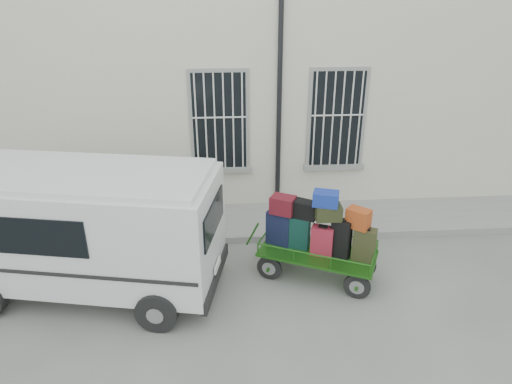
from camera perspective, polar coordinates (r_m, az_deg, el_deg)
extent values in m
plane|color=#62625E|center=(8.76, -1.45, -10.97)|extent=(80.00, 80.00, 0.00)
cube|color=beige|center=(12.80, -2.84, 15.10)|extent=(24.00, 5.00, 6.00)
cylinder|color=black|center=(10.38, 2.94, 11.76)|extent=(0.11, 0.11, 5.60)
cube|color=black|center=(10.50, -4.59, 8.77)|extent=(1.20, 0.08, 2.20)
cube|color=gray|center=(10.85, -4.39, 2.83)|extent=(1.45, 0.22, 0.12)
cube|color=black|center=(10.81, 10.04, 8.94)|extent=(1.20, 0.08, 2.20)
cube|color=gray|center=(11.15, 9.64, 3.17)|extent=(1.45, 0.22, 0.12)
cube|color=gray|center=(10.59, -2.03, -3.74)|extent=(24.00, 1.70, 0.15)
cylinder|color=black|center=(8.67, 1.68, -9.45)|extent=(0.46, 0.26, 0.48)
cylinder|color=gray|center=(8.67, 1.68, -9.45)|extent=(0.28, 0.19, 0.26)
cylinder|color=black|center=(9.25, 3.19, -7.08)|extent=(0.46, 0.26, 0.48)
cylinder|color=gray|center=(9.25, 3.19, -7.08)|extent=(0.28, 0.19, 0.26)
cylinder|color=black|center=(8.38, 12.51, -11.46)|extent=(0.46, 0.26, 0.48)
cylinder|color=gray|center=(8.38, 12.51, -11.46)|extent=(0.28, 0.19, 0.26)
cylinder|color=black|center=(8.98, 13.28, -8.84)|extent=(0.46, 0.26, 0.48)
cylinder|color=gray|center=(8.98, 13.28, -8.84)|extent=(0.28, 0.19, 0.26)
cube|color=#1D5513|center=(8.63, 7.69, -7.59)|extent=(2.33, 1.77, 0.05)
cylinder|color=#1D5513|center=(8.87, -0.45, -5.28)|extent=(0.27, 0.15, 0.54)
cube|color=#111833|center=(8.68, 2.99, -4.43)|extent=(0.54, 0.47, 0.66)
cube|color=black|center=(8.52, 3.04, -2.39)|extent=(0.23, 0.20, 0.03)
cube|color=#0D2F28|center=(8.59, 5.14, -4.97)|extent=(0.52, 0.39, 0.63)
cube|color=black|center=(8.44, 5.22, -3.02)|extent=(0.22, 0.19, 0.03)
cube|color=maroon|center=(8.41, 8.28, -6.07)|extent=(0.44, 0.33, 0.57)
cube|color=black|center=(8.26, 8.40, -4.27)|extent=(0.19, 0.16, 0.03)
cube|color=black|center=(8.37, 10.58, -5.75)|extent=(0.40, 0.37, 0.74)
cube|color=black|center=(8.19, 10.78, -3.43)|extent=(0.17, 0.16, 0.03)
cube|color=#2E3219|center=(8.39, 13.36, -6.40)|extent=(0.45, 0.37, 0.62)
cube|color=black|center=(8.23, 13.58, -4.45)|extent=(0.19, 0.17, 0.03)
cube|color=#4E100F|center=(8.42, 3.39, -1.61)|extent=(0.53, 0.48, 0.33)
cube|color=black|center=(8.37, 6.14, -2.18)|extent=(0.52, 0.46, 0.32)
cube|color=black|center=(8.15, 9.01, -2.48)|extent=(0.46, 0.33, 0.27)
cube|color=#A0291D|center=(8.19, 12.67, -3.23)|extent=(0.47, 0.46, 0.35)
cube|color=navy|center=(8.03, 8.72, -0.82)|extent=(0.51, 0.42, 0.25)
cube|color=white|center=(8.40, -20.39, -3.94)|extent=(4.75, 2.75, 1.82)
cube|color=white|center=(8.02, -21.37, 2.08)|extent=(4.52, 2.56, 0.10)
cube|color=black|center=(7.85, -27.75, -4.88)|extent=(2.20, 0.47, 0.63)
cube|color=black|center=(7.52, -5.31, -3.15)|extent=(0.31, 1.40, 0.56)
cube|color=black|center=(8.13, -5.06, -10.45)|extent=(0.46, 1.86, 0.22)
cube|color=white|center=(7.99, -4.83, -9.10)|extent=(0.11, 0.42, 0.12)
cylinder|color=black|center=(10.24, -24.74, -5.53)|extent=(0.72, 0.35, 0.69)
cylinder|color=black|center=(7.65, -12.26, -14.39)|extent=(0.72, 0.35, 0.69)
cylinder|color=black|center=(9.10, -8.57, -7.17)|extent=(0.72, 0.35, 0.69)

